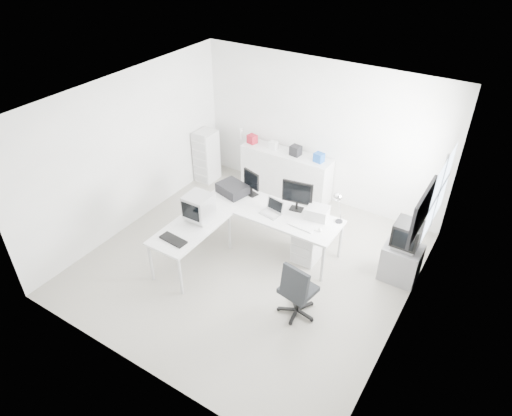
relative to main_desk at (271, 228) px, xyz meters
The scene contains 30 objects.
floor 0.70m from the main_desk, 95.13° to the right, with size 5.00×5.00×0.01m, color beige.
ceiling 2.50m from the main_desk, 95.13° to the right, with size 5.00×5.00×0.01m, color white.
back_wall 2.17m from the main_desk, 91.59° to the left, with size 5.00×0.02×2.80m, color white.
left_wall 2.81m from the main_desk, 167.00° to the right, with size 0.02×5.00×2.80m, color white.
right_wall 2.72m from the main_desk, 13.54° to the right, with size 0.02×5.00×2.80m, color white.
window 2.79m from the main_desk, 14.12° to the left, with size 0.02×1.20×1.10m, color white, non-canonical shape.
wall_picture 2.90m from the main_desk, 11.45° to the right, with size 0.04×0.90×0.60m, color black, non-canonical shape.
main_desk is the anchor object (origin of this frame).
side_desk 1.39m from the main_desk, 127.69° to the right, with size 0.70×1.40×0.75m, color white, non-canonical shape.
drawer_pedestal 0.71m from the main_desk, ahead, with size 0.40×0.50×0.60m, color white.
inkjet_printer 0.97m from the main_desk, behind, with size 0.50×0.39×0.18m, color black.
lcd_monitor_small 0.86m from the main_desk, 155.56° to the left, with size 0.37×0.21×0.47m, color black, non-canonical shape.
lcd_monitor_large 0.78m from the main_desk, 35.54° to the left, with size 0.52×0.21×0.54m, color black, non-canonical shape.
laptop 0.50m from the main_desk, 63.43° to the right, with size 0.34×0.35×0.23m, color #B7B7BA, non-canonical shape.
white_keyboard 0.77m from the main_desk, 12.99° to the right, with size 0.44×0.14×0.02m, color white.
white_mouse 1.04m from the main_desk, ahead, with size 0.06×0.06×0.06m, color white.
laser_printer 0.91m from the main_desk, 16.35° to the left, with size 0.34×0.29×0.20m, color #B3B3B3.
desk_lamp 1.29m from the main_desk, 15.26° to the left, with size 0.15×0.15×0.46m, color silver, non-canonical shape.
crt_monitor 1.35m from the main_desk, 135.00° to the right, with size 0.42×0.42×0.48m, color #B7B7BA, non-canonical shape.
black_keyboard 1.77m from the main_desk, 119.54° to the right, with size 0.45×0.18×0.03m, color black.
office_chair 1.62m from the main_desk, 45.23° to the right, with size 0.58×0.58×1.01m, color #27292C, non-canonical shape.
tv_cabinet 2.20m from the main_desk, 10.05° to the left, with size 0.57×0.47×0.62m, color gray.
crt_tv 2.25m from the main_desk, 10.05° to the left, with size 0.50×0.48×0.45m, color black, non-canonical shape.
sideboard 1.77m from the main_desk, 110.79° to the left, with size 1.88×0.47×0.94m, color white.
clutter_box_a 2.28m from the main_desk, 130.84° to the left, with size 0.18×0.16×0.18m, color maroon.
clutter_box_b 2.00m from the main_desk, 119.31° to the left, with size 0.15×0.13×0.15m, color white.
clutter_box_c 1.83m from the main_desk, 104.50° to the left, with size 0.19×0.18×0.19m, color black.
clutter_box_d 1.78m from the main_desk, 87.46° to the left, with size 0.18×0.15×0.18m, color #184FAB.
clutter_bottle 2.51m from the main_desk, 135.61° to the left, with size 0.07×0.07×0.22m, color white.
filing_cabinet 2.66m from the main_desk, 151.56° to the left, with size 0.39×0.46×1.11m, color white.
Camera 1 is at (3.19, -4.88, 5.09)m, focal length 32.00 mm.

